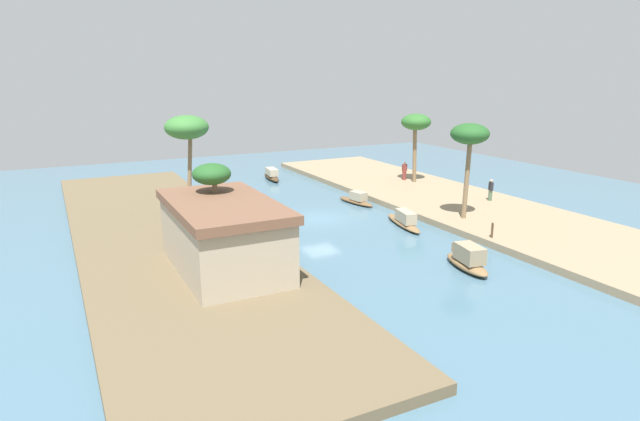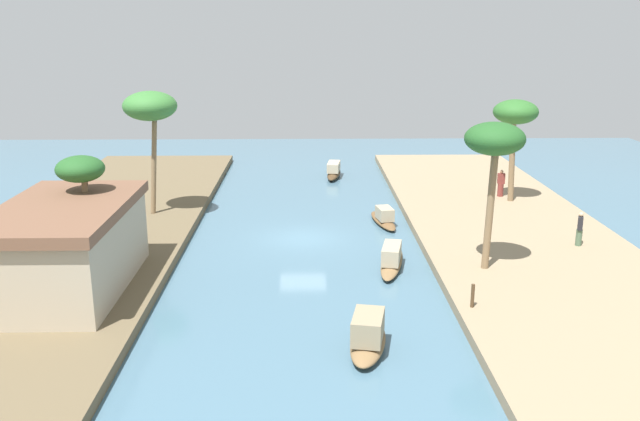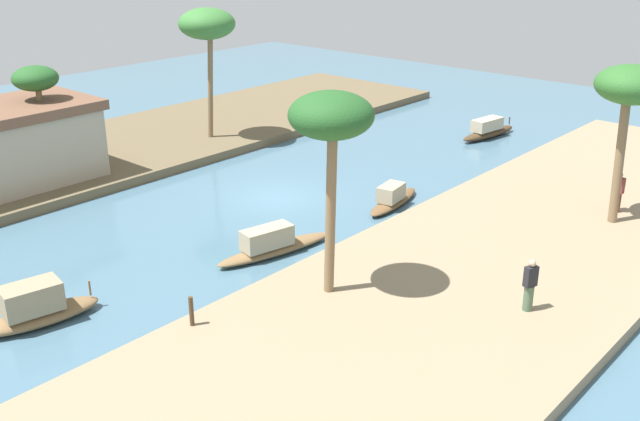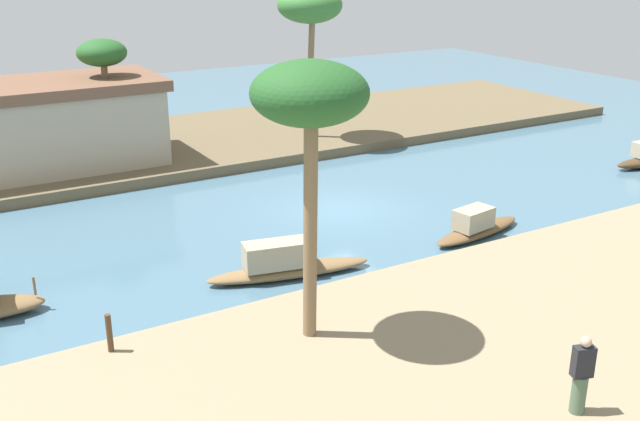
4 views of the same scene
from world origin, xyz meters
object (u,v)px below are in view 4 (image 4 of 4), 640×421
Objects in this scene: mooring_post at (109,333)px; palm_tree_right_tall at (310,7)px; sampan_downstream_large at (284,264)px; palm_tree_right_short at (102,56)px; palm_tree_left_near at (310,101)px; sampan_midstream at (476,226)px; riverside_building at (54,123)px; person_by_mooring at (581,377)px.

palm_tree_right_tall reaches higher than mooring_post.
palm_tree_right_short is at bearing 107.32° from sampan_downstream_large.
sampan_midstream is at bearing 23.35° from palm_tree_left_near.
palm_tree_right_tall reaches higher than riverside_building.
riverside_building is at bearing 96.70° from palm_tree_left_near.
riverside_building reaches higher than sampan_midstream.
sampan_downstream_large is 0.57× the size of riverside_building.
person_by_mooring is 7.96m from palm_tree_left_near.
palm_tree_left_near is 17.97m from palm_tree_right_short.
person_by_mooring is (-5.46, -9.14, 0.91)m from sampan_midstream.
sampan_midstream is at bearing 8.56° from sampan_downstream_large.
riverside_building is (-3.56, 13.95, 1.87)m from sampan_downstream_large.
person_by_mooring is at bearing -106.19° from palm_tree_right_tall.
sampan_midstream is at bearing 8.82° from mooring_post.
palm_tree_left_near reaches higher than person_by_mooring.
riverside_building is at bearing 174.50° from palm_tree_right_tall.
palm_tree_right_short is (-9.49, 1.00, -1.68)m from palm_tree_right_tall.
sampan_midstream is 14.67m from palm_tree_right_tall.
sampan_downstream_large is 0.77× the size of palm_tree_left_near.
palm_tree_right_tall is at bearing 69.33° from sampan_downstream_large.
riverside_building reaches higher than mooring_post.
sampan_midstream is 0.81× the size of sampan_downstream_large.
riverside_building reaches higher than person_by_mooring.
palm_tree_left_near is (-1.44, -4.11, 5.77)m from sampan_downstream_large.
sampan_downstream_large is 0.98× the size of palm_tree_right_short.
palm_tree_left_near is at bearing -97.37° from sampan_downstream_large.
person_by_mooring is 0.33× the size of palm_tree_right_short.
palm_tree_left_near reaches higher than riverside_building.
palm_tree_right_short is 3.47m from riverside_building.
palm_tree_right_tall is at bearing 47.41° from mooring_post.
sampan_downstream_large is 2.96× the size of person_by_mooring.
sampan_downstream_large is 14.60m from palm_tree_right_short.
riverside_building reaches higher than sampan_downstream_large.
sampan_downstream_large is 6.34m from mooring_post.
mooring_post is 0.18× the size of palm_tree_right_short.
sampan_downstream_large is at bearing 70.76° from palm_tree_left_near.
palm_tree_right_tall reaches higher than sampan_downstream_large.
person_by_mooring is 0.24× the size of palm_tree_right_tall.
sampan_downstream_large is 14.51m from riverside_building.
mooring_post is at bearing -145.57° from sampan_downstream_large.
palm_tree_left_near is 0.93× the size of palm_tree_right_tall.
mooring_post is 17.33m from palm_tree_right_short.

